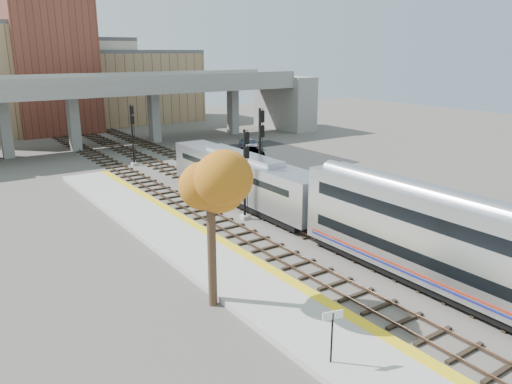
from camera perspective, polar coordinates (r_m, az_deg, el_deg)
ground at (r=31.95m, az=10.10°, el=-7.31°), size 160.00×160.00×0.00m
platform at (r=27.65m, az=-0.86°, el=-10.46°), size 4.50×60.00×0.35m
yellow_strip at (r=28.56m, az=2.35°, el=-9.17°), size 0.70×60.00×0.01m
tracks at (r=41.60m, az=-1.07°, el=-1.44°), size 10.70×95.00×0.25m
overpass at (r=70.87m, az=-13.23°, el=10.06°), size 54.00×12.00×9.50m
buildings_far at (r=90.11m, az=-20.75°, el=11.94°), size 43.00×21.00×20.60m
parking_lot at (r=61.18m, az=1.09°, el=4.13°), size 14.00×18.00×0.04m
locomotive at (r=41.57m, az=-1.51°, el=1.70°), size 3.02×19.05×4.10m
coach at (r=26.48m, az=26.57°, el=-7.24°), size 3.03×25.00×5.00m
signal_mast_near at (r=37.32m, az=-1.26°, el=1.81°), size 0.60×0.64×6.88m
signal_mast_mid at (r=42.55m, az=0.48°, el=4.44°), size 0.60×0.64×7.83m
signal_mast_far at (r=57.25m, az=-13.92°, el=6.19°), size 0.60×0.64×6.76m
station_sign at (r=20.56m, az=8.72°, el=-14.89°), size 0.88×0.28×2.27m
tree at (r=23.78m, az=-5.26°, el=0.38°), size 3.60×3.60×8.24m
car_a at (r=54.09m, az=2.12°, el=3.24°), size 1.58×3.62×1.21m
car_b at (r=60.71m, az=-0.56°, el=4.59°), size 2.19×3.60×1.12m
car_c at (r=65.78m, az=-0.71°, el=5.53°), size 2.47×4.54×1.25m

